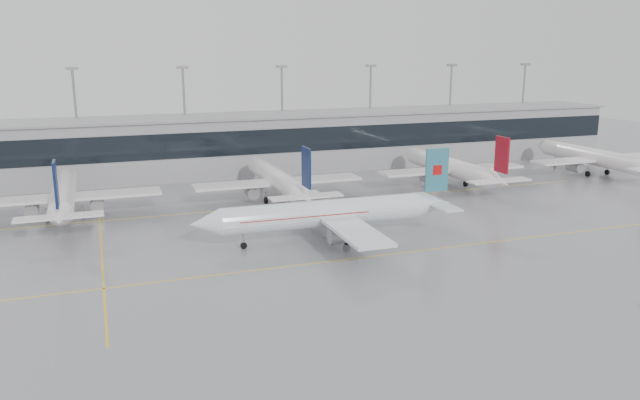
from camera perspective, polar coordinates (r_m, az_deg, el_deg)
name	(u,v)px	position (r m, az deg, el deg)	size (l,w,h in m)	color
ground	(352,259)	(79.88, 2.93, -5.39)	(320.00, 320.00, 0.00)	gray
taxi_line_main	(352,259)	(79.88, 2.93, -5.39)	(120.00, 0.25, 0.01)	yellow
taxi_line_north	(284,205)	(107.03, -3.27, -0.48)	(120.00, 0.25, 0.01)	yellow
taxi_line_cross	(101,249)	(88.48, -19.35, -4.26)	(0.25, 60.00, 0.01)	yellow
terminal	(242,145)	(136.31, -7.18, 5.04)	(180.00, 15.00, 12.00)	gray
terminal_glass	(250,143)	(128.81, -6.45, 5.25)	(180.00, 0.20, 5.00)	black
terminal_roof	(241,116)	(135.55, -7.25, 7.64)	(182.00, 16.00, 0.40)	gray
light_masts	(235,108)	(141.27, -7.81, 8.32)	(156.40, 1.00, 22.60)	gray
air_canada_jet	(332,213)	(86.43, 1.08, -1.21)	(38.13, 30.93, 12.19)	white
parked_jet_b	(64,195)	(105.79, -22.38, 0.40)	(29.64, 36.96, 11.72)	white
parked_jet_c	(278,180)	(109.67, -3.85, 1.84)	(29.64, 36.96, 11.72)	white
parked_jet_d	(452,168)	(123.74, 11.94, 2.92)	(29.64, 36.96, 11.72)	white
parked_jet_e	(595,157)	(145.07, 23.83, 3.59)	(29.64, 36.96, 11.72)	white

